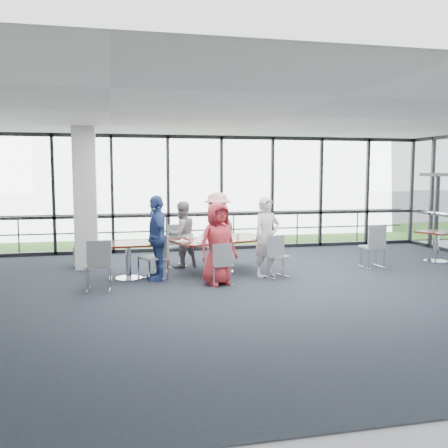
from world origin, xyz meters
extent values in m
cube|color=#1D242C|center=(0.00, 0.00, -0.01)|extent=(12.00, 10.00, 0.02)
cube|color=silver|center=(0.00, 0.00, 3.20)|extent=(12.00, 10.00, 0.04)
cube|color=white|center=(0.00, 5.00, 1.60)|extent=(12.00, 0.10, 3.20)
cube|color=black|center=(6.00, 3.75, 1.05)|extent=(0.12, 1.60, 2.10)
cube|color=white|center=(-3.60, 3.00, 1.60)|extent=(0.50, 0.50, 3.20)
cube|color=gray|center=(0.00, 10.00, -0.02)|extent=(80.00, 70.00, 0.02)
cube|color=#385A21|center=(0.00, 8.00, 0.01)|extent=(80.00, 5.00, 0.01)
cube|color=silver|center=(4.00, 32.00, 3.00)|extent=(24.00, 10.00, 6.00)
cylinder|color=#2D2D33|center=(0.00, 5.60, 0.50)|extent=(12.00, 0.06, 0.06)
cube|color=black|center=(-0.71, 1.83, 0.73)|extent=(2.41, 1.77, 0.04)
cylinder|color=silver|center=(-0.71, 1.83, 0.35)|extent=(0.12, 0.12, 0.71)
cylinder|color=silver|center=(-0.71, 1.83, 0.01)|extent=(0.56, 0.56, 0.03)
cube|color=black|center=(-2.71, 1.58, 0.73)|extent=(0.89, 0.89, 0.04)
cylinder|color=silver|center=(-2.71, 1.58, 0.35)|extent=(0.12, 0.12, 0.71)
cube|color=black|center=(4.71, 1.94, 0.73)|extent=(0.98, 0.98, 0.04)
cylinder|color=silver|center=(4.71, 1.94, 0.35)|extent=(0.12, 0.12, 0.71)
imported|color=#B52A32|center=(-1.02, 0.69, 0.81)|extent=(0.91, 0.74, 1.61)
imported|color=silver|center=(0.13, 1.19, 0.84)|extent=(0.72, 0.61, 1.68)
imported|color=gray|center=(-1.47, 2.58, 0.76)|extent=(0.86, 0.72, 1.53)
imported|color=#D68288|center=(-0.55, 2.92, 0.86)|extent=(1.24, 1.07, 1.71)
imported|color=#2B4688|center=(-2.14, 1.38, 0.87)|extent=(0.63, 1.05, 1.73)
cylinder|color=white|center=(-1.21, 1.32, 0.76)|extent=(0.24, 0.24, 0.01)
cylinder|color=white|center=(0.08, 1.66, 0.76)|extent=(0.24, 0.24, 0.01)
cylinder|color=white|center=(-1.31, 2.08, 0.76)|extent=(0.24, 0.24, 0.01)
cylinder|color=white|center=(-0.37, 2.36, 0.76)|extent=(0.27, 0.27, 0.01)
cylinder|color=white|center=(-1.59, 1.53, 0.76)|extent=(0.25, 0.25, 0.01)
cylinder|color=white|center=(-0.85, 1.45, 0.82)|extent=(0.07, 0.07, 0.15)
cylinder|color=white|center=(-0.34, 1.78, 0.82)|extent=(0.07, 0.07, 0.13)
cylinder|color=white|center=(-0.74, 2.13, 0.83)|extent=(0.08, 0.08, 0.15)
cylinder|color=white|center=(-1.42, 1.41, 0.82)|extent=(0.07, 0.07, 0.14)
cube|color=beige|center=(-0.75, 1.36, 0.75)|extent=(0.34, 0.31, 0.00)
cube|color=beige|center=(0.22, 1.78, 0.75)|extent=(0.32, 0.23, 0.00)
cube|color=beige|center=(-0.67, 2.31, 0.75)|extent=(0.37, 0.31, 0.00)
cube|color=black|center=(-0.70, 1.89, 0.77)|extent=(0.10, 0.07, 0.04)
cylinder|color=#9B1C00|center=(-0.65, 1.84, 0.84)|extent=(0.06, 0.06, 0.18)
cylinder|color=#177A37|center=(-0.67, 1.89, 0.85)|extent=(0.05, 0.05, 0.20)
camera|label=1|loc=(-3.02, -8.70, 2.20)|focal=40.00mm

